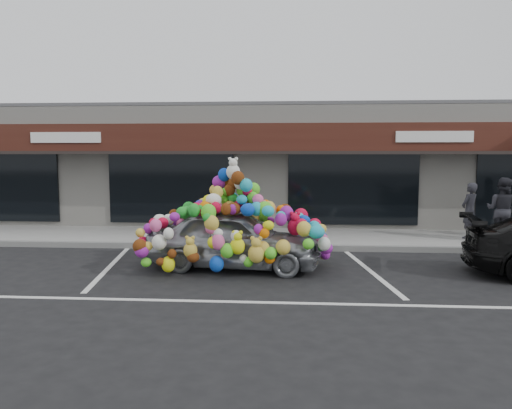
{
  "coord_description": "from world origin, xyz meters",
  "views": [
    {
      "loc": [
        1.03,
        -10.91,
        2.66
      ],
      "look_at": [
        0.14,
        1.4,
        1.36
      ],
      "focal_mm": 35.0,
      "sensor_mm": 36.0,
      "label": 1
    }
  ],
  "objects": [
    {
      "name": "toy_car",
      "position": [
        -0.28,
        0.32,
        0.84
      ],
      "size": [
        2.9,
        4.43,
        2.48
      ],
      "rotation": [
        0.0,
        0.0,
        1.46
      ],
      "color": "#B1B8BC",
      "rests_on": "ground"
    },
    {
      "name": "parking_stripe_left",
      "position": [
        -3.2,
        0.2,
        0.0
      ],
      "size": [
        0.73,
        4.37,
        0.01
      ],
      "primitive_type": "cube",
      "rotation": [
        0.0,
        0.0,
        0.14
      ],
      "color": "silver",
      "rests_on": "ground"
    },
    {
      "name": "parking_stripe_mid",
      "position": [
        2.8,
        0.2,
        0.0
      ],
      "size": [
        0.73,
        4.37,
        0.01
      ],
      "primitive_type": "cube",
      "rotation": [
        0.0,
        0.0,
        0.14
      ],
      "color": "silver",
      "rests_on": "ground"
    },
    {
      "name": "ground",
      "position": [
        0.0,
        0.0,
        0.0
      ],
      "size": [
        90.0,
        90.0,
        0.0
      ],
      "primitive_type": "plane",
      "color": "black",
      "rests_on": "ground"
    },
    {
      "name": "shop_building",
      "position": [
        0.0,
        8.44,
        2.16
      ],
      "size": [
        24.0,
        7.2,
        4.31
      ],
      "color": "silver",
      "rests_on": "ground"
    },
    {
      "name": "lane_line",
      "position": [
        2.0,
        -2.3,
        0.0
      ],
      "size": [
        14.0,
        0.12,
        0.01
      ],
      "primitive_type": "cube",
      "color": "silver",
      "rests_on": "ground"
    },
    {
      "name": "sidewalk",
      "position": [
        0.0,
        4.0,
        0.07
      ],
      "size": [
        26.0,
        3.0,
        0.15
      ],
      "primitive_type": "cube",
      "color": "gray",
      "rests_on": "ground"
    },
    {
      "name": "pedestrian_b",
      "position": [
        6.93,
        3.45,
        1.06
      ],
      "size": [
        1.11,
        1.1,
        1.81
      ],
      "primitive_type": "imported",
      "rotation": [
        0.0,
        0.0,
        2.4
      ],
      "color": "black",
      "rests_on": "sidewalk"
    },
    {
      "name": "pedestrian_a",
      "position": [
        6.2,
        3.93,
        0.97
      ],
      "size": [
        0.71,
        0.68,
        1.63
      ],
      "primitive_type": "imported",
      "rotation": [
        0.0,
        0.0,
        3.83
      ],
      "color": "black",
      "rests_on": "sidewalk"
    },
    {
      "name": "kerb",
      "position": [
        0.0,
        2.5,
        0.07
      ],
      "size": [
        26.0,
        0.18,
        0.16
      ],
      "primitive_type": "cube",
      "color": "slate",
      "rests_on": "ground"
    }
  ]
}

